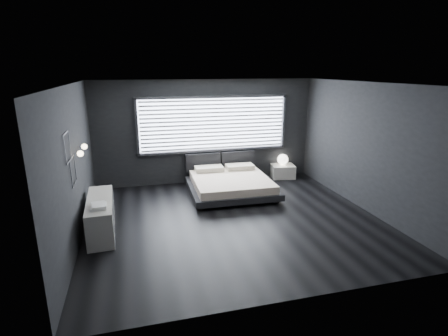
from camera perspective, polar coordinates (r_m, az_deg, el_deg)
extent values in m
plane|color=black|center=(7.44, 1.67, -8.44)|extent=(6.00, 6.00, 0.00)
plane|color=silver|center=(6.78, 1.87, 13.64)|extent=(6.00, 6.00, 0.00)
cube|color=black|center=(9.59, -2.89, 5.91)|extent=(6.00, 0.04, 2.80)
cube|color=black|center=(4.53, 11.66, -6.07)|extent=(6.00, 0.04, 2.80)
cube|color=black|center=(6.80, -23.29, 0.38)|extent=(0.04, 5.50, 2.80)
cube|color=black|center=(8.32, 22.04, 3.19)|extent=(0.04, 5.50, 2.80)
cube|color=white|center=(9.58, -1.70, 7.18)|extent=(4.00, 0.02, 1.38)
cube|color=#47474C|center=(9.31, -14.06, 6.46)|extent=(0.06, 0.08, 1.48)
cube|color=#47474C|center=(10.20, 9.67, 7.50)|extent=(0.06, 0.08, 1.48)
cube|color=#47474C|center=(9.47, -1.70, 11.52)|extent=(4.14, 0.08, 0.06)
cube|color=#47474C|center=(9.69, -1.63, 2.89)|extent=(4.14, 0.08, 0.06)
cube|color=silver|center=(9.52, -1.62, 7.13)|extent=(3.94, 0.03, 1.32)
cube|color=black|center=(9.64, -3.44, 0.90)|extent=(0.96, 0.16, 0.52)
cube|color=black|center=(9.88, 2.25, 1.28)|extent=(0.96, 0.16, 0.52)
cylinder|color=silver|center=(6.79, -23.00, 2.14)|extent=(0.10, 0.02, 0.02)
sphere|color=#FFE5B7|center=(6.78, -22.42, 2.19)|extent=(0.11, 0.11, 0.11)
cylinder|color=silver|center=(7.37, -22.39, 3.22)|extent=(0.10, 0.02, 0.02)
sphere|color=#FFE5B7|center=(7.36, -21.85, 3.26)|extent=(0.11, 0.11, 0.11)
cube|color=#47474C|center=(6.12, -24.45, 5.19)|extent=(0.01, 0.46, 0.02)
cube|color=#47474C|center=(6.21, -23.97, 1.03)|extent=(0.01, 0.46, 0.02)
cube|color=#47474C|center=(6.39, -23.90, 3.54)|extent=(0.01, 0.02, 0.46)
cube|color=#47474C|center=(5.94, -24.54, 2.62)|extent=(0.01, 0.02, 0.46)
cube|color=#47474C|center=(6.46, -23.63, 1.49)|extent=(0.01, 0.46, 0.02)
cube|color=#47474C|center=(6.58, -23.19, -2.39)|extent=(0.01, 0.46, 0.02)
cube|color=#47474C|center=(6.73, -23.14, 0.07)|extent=(0.01, 0.02, 0.46)
cube|color=#47474C|center=(6.29, -23.70, -1.04)|extent=(0.01, 0.02, 0.46)
cube|color=black|center=(7.99, -3.73, -6.39)|extent=(0.12, 0.12, 0.08)
cube|color=black|center=(8.45, 8.50, -5.28)|extent=(0.12, 0.12, 0.08)
cube|color=black|center=(9.49, -5.34, -2.75)|extent=(0.12, 0.12, 0.08)
cube|color=black|center=(9.88, 5.10, -1.99)|extent=(0.12, 0.12, 0.08)
cube|color=black|center=(8.86, 1.17, -3.28)|extent=(2.15, 2.05, 0.15)
cube|color=beige|center=(8.81, 1.17, -2.22)|extent=(1.91, 1.91, 0.19)
cube|color=beige|center=(9.37, -2.48, -0.12)|extent=(0.75, 0.42, 0.12)
cube|color=beige|center=(9.55, 2.57, 0.21)|extent=(0.75, 0.42, 0.12)
cube|color=silver|center=(10.31, 9.55, -0.51)|extent=(0.72, 0.63, 0.38)
sphere|color=white|center=(10.26, 9.56, 1.39)|extent=(0.31, 0.31, 0.31)
cube|color=silver|center=(7.21, -19.45, -7.33)|extent=(0.53, 1.69, 0.67)
cube|color=#47474C|center=(7.20, -17.56, -7.19)|extent=(0.08, 1.65, 0.65)
cube|color=white|center=(6.68, -19.84, -5.94)|extent=(0.31, 0.39, 0.04)
cube|color=white|center=(6.65, -19.80, -5.69)|extent=(0.29, 0.36, 0.03)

